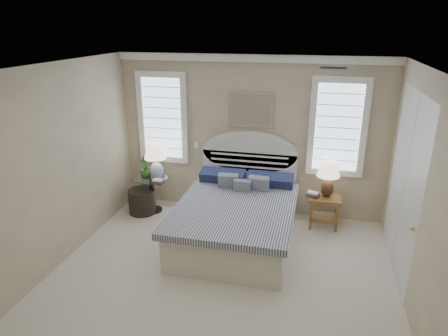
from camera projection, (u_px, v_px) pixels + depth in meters
floor at (213, 296)px, 4.90m from camera, size 4.50×5.00×0.01m
ceiling at (211, 72)px, 3.98m from camera, size 4.50×5.00×0.01m
wall_back at (250, 137)px, 6.72m from camera, size 4.50×0.02×2.70m
wall_left at (36, 178)px, 4.93m from camera, size 0.02×5.00×2.70m
wall_right at (431, 217)px, 3.95m from camera, size 0.02×5.00×2.70m
crown_molding at (252, 58)px, 6.25m from camera, size 4.50×0.08×0.12m
hvac_vent at (333, 68)px, 4.45m from camera, size 0.30×0.20×0.02m
switch_plate at (197, 145)px, 6.99m from camera, size 0.08×0.01×0.12m
window_left at (163, 118)px, 6.96m from camera, size 0.90×0.06×1.60m
window_right at (338, 128)px, 6.32m from camera, size 0.90×0.06×1.60m
painting at (251, 110)px, 6.53m from camera, size 0.74×0.04×0.58m
closet_door at (405, 186)px, 5.10m from camera, size 0.02×1.80×2.40m
bed at (237, 216)px, 6.10m from camera, size 1.72×2.28×1.47m
side_table_left at (152, 191)px, 7.00m from camera, size 0.56×0.56×0.63m
nightstand_right at (325, 205)px, 6.45m from camera, size 0.50×0.40×0.53m
floor_pot at (142, 201)px, 7.00m from camera, size 0.62×0.62×0.43m
lamp_left at (155, 157)px, 6.80m from camera, size 0.50×0.50×0.62m
lamp_right at (328, 175)px, 6.32m from camera, size 0.47×0.47×0.59m
potted_plant at (145, 167)px, 6.87m from camera, size 0.24×0.24×0.38m
books_left at (158, 182)px, 6.66m from camera, size 0.18×0.13×0.08m
books_right at (313, 194)px, 6.40m from camera, size 0.23×0.21×0.08m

